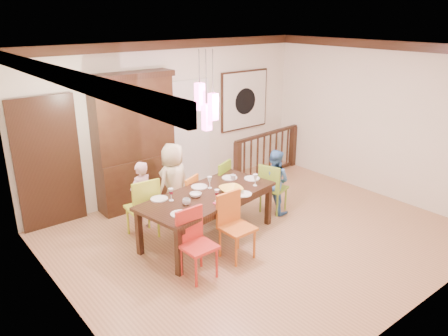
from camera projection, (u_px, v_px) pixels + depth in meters
floor at (260, 235)px, 6.99m from camera, size 6.00×6.00×0.00m
ceiling at (266, 49)px, 6.01m from camera, size 6.00×6.00×0.00m
wall_back at (172, 119)px, 8.33m from camera, size 6.00×0.00×6.00m
wall_left at (62, 200)px, 4.73m from camera, size 0.00×5.00×5.00m
wall_right at (378, 120)px, 8.27m from camera, size 0.00×5.00×5.00m
crown_molding at (265, 55)px, 6.04m from camera, size 6.00×5.00×0.16m
panel_door at (48, 165)px, 7.02m from camera, size 1.04×0.07×2.24m
white_doorway at (189, 136)px, 8.65m from camera, size 0.97×0.05×2.22m
painting at (245, 100)px, 9.32m from camera, size 1.25×0.06×1.25m
pendant_cluster at (207, 106)px, 6.21m from camera, size 0.27×0.21×1.14m
dining_table at (208, 199)px, 6.70m from camera, size 2.33×1.36×0.75m
chair_far_left at (142, 203)px, 6.80m from camera, size 0.49×0.49×0.99m
chair_far_mid at (183, 195)px, 7.31m from camera, size 0.50×0.50×0.84m
chair_far_right at (215, 182)px, 7.74m from camera, size 0.55×0.55×0.93m
chair_near_left at (198, 241)px, 5.73m from camera, size 0.44×0.44×0.94m
chair_near_mid at (237, 223)px, 6.19m from camera, size 0.45×0.45×0.96m
chair_end_right at (274, 184)px, 7.68m from camera, size 0.51×0.51×0.90m
china_hutch at (134, 142)px, 7.72m from camera, size 1.53×0.46×2.42m
balustrade at (267, 153)px, 9.44m from camera, size 1.96×0.26×0.96m
person_far_left at (142, 197)px, 6.99m from camera, size 0.48×0.38×1.18m
person_far_mid at (174, 182)px, 7.33m from camera, size 0.75×0.58×1.35m
person_end_right at (274, 181)px, 7.64m from camera, size 0.57×0.66×1.16m
serving_bowl at (231, 190)px, 6.71m from camera, size 0.42×0.42×0.09m
small_bowl at (196, 195)px, 6.57m from camera, size 0.24×0.24×0.06m
cup_left at (186, 202)px, 6.28m from camera, size 0.15×0.15×0.09m
cup_right at (233, 177)px, 7.21m from camera, size 0.12×0.12×0.09m
plate_far_left at (159, 199)px, 6.48m from camera, size 0.26×0.26×0.01m
plate_far_mid at (199, 187)px, 6.93m from camera, size 0.26×0.26×0.01m
plate_far_right at (230, 178)px, 7.31m from camera, size 0.26×0.26×0.01m
plate_near_left at (180, 214)px, 6.00m from camera, size 0.26×0.26×0.01m
plate_near_mid at (243, 194)px, 6.65m from camera, size 0.26×0.26×0.01m
plate_end_right at (252, 178)px, 7.28m from camera, size 0.26×0.26×0.01m
wine_glass_a at (171, 195)px, 6.41m from camera, size 0.08×0.08×0.19m
wine_glass_b at (210, 182)px, 6.87m from camera, size 0.08×0.08×0.19m
wine_glass_c at (217, 196)px, 6.37m from camera, size 0.08×0.08×0.19m
wine_glass_d at (255, 180)px, 6.97m from camera, size 0.08×0.08×0.19m
napkin at (220, 203)px, 6.34m from camera, size 0.18×0.14×0.01m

